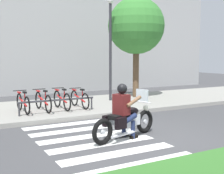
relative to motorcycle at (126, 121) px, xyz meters
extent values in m
plane|color=#424244|center=(0.40, -0.17, -0.46)|extent=(48.00, 48.00, 0.00)
cube|color=#336B28|center=(0.40, -2.48, -0.42)|extent=(24.00, 1.10, 0.08)
cube|color=gray|center=(0.40, 4.80, -0.39)|extent=(24.00, 4.40, 0.15)
cube|color=white|center=(-0.75, -1.77, -0.46)|extent=(2.80, 0.40, 0.01)
cube|color=white|center=(-0.75, -0.97, -0.46)|extent=(2.80, 0.40, 0.01)
cube|color=white|center=(-0.75, -0.17, -0.46)|extent=(2.80, 0.40, 0.01)
cube|color=white|center=(-0.75, 0.63, -0.46)|extent=(2.80, 0.40, 0.01)
cube|color=white|center=(-0.75, 1.43, -0.46)|extent=(2.80, 0.40, 0.01)
cube|color=white|center=(-0.75, 2.23, -0.46)|extent=(2.80, 0.40, 0.01)
torus|color=black|center=(0.77, 0.23, -0.14)|extent=(0.65, 0.29, 0.65)
cylinder|color=silver|center=(0.77, 0.23, -0.14)|extent=(0.14, 0.13, 0.12)
torus|color=black|center=(-0.79, -0.23, -0.14)|extent=(0.65, 0.29, 0.65)
cylinder|color=silver|center=(-0.79, -0.23, -0.14)|extent=(0.14, 0.13, 0.12)
cube|color=silver|center=(-0.01, 0.00, 0.00)|extent=(0.93, 0.52, 0.28)
ellipsoid|color=black|center=(0.20, 0.06, 0.22)|extent=(0.58, 0.42, 0.22)
cube|color=black|center=(-0.22, -0.06, 0.15)|extent=(0.62, 0.43, 0.10)
cube|color=black|center=(-0.46, 0.10, 0.04)|extent=(0.34, 0.21, 0.28)
cube|color=black|center=(-0.33, -0.32, 0.04)|extent=(0.34, 0.21, 0.28)
cylinder|color=silver|center=(0.61, 0.18, 0.43)|extent=(0.20, 0.60, 0.03)
sphere|color=white|center=(0.81, 0.24, 0.23)|extent=(0.18, 0.18, 0.18)
cube|color=silver|center=(0.64, 0.19, 0.61)|extent=(0.15, 0.39, 0.32)
cylinder|color=silver|center=(-0.22, -0.25, -0.27)|extent=(0.79, 0.30, 0.08)
cube|color=#591919|center=(-0.15, -0.04, 0.45)|extent=(0.36, 0.46, 0.52)
sphere|color=black|center=(-0.13, -0.03, 0.85)|extent=(0.26, 0.26, 0.26)
cylinder|color=brown|center=(0.00, 0.23, 0.53)|extent=(0.52, 0.23, 0.26)
cylinder|color=brown|center=(0.13, -0.19, 0.53)|extent=(0.52, 0.23, 0.26)
cylinder|color=#1E284C|center=(-0.06, 0.15, 0.09)|extent=(0.46, 0.26, 0.24)
cylinder|color=#1E284C|center=(0.06, 0.19, -0.23)|extent=(0.11, 0.11, 0.47)
cube|color=black|center=(0.10, 0.20, -0.42)|extent=(0.26, 0.16, 0.08)
cylinder|color=#1E284C|center=(0.03, -0.15, 0.09)|extent=(0.46, 0.26, 0.24)
cylinder|color=#1E284C|center=(0.15, -0.12, -0.23)|extent=(0.11, 0.11, 0.47)
cube|color=black|center=(0.19, -0.11, -0.42)|extent=(0.26, 0.16, 0.08)
torus|color=black|center=(-1.75, 4.54, 0.01)|extent=(0.08, 0.64, 0.64)
torus|color=black|center=(-1.70, 3.56, 0.01)|extent=(0.08, 0.64, 0.64)
cylinder|color=red|center=(-1.73, 4.05, 0.08)|extent=(0.10, 0.88, 0.24)
cylinder|color=red|center=(-1.72, 3.81, 0.24)|extent=(0.04, 0.04, 0.39)
cube|color=black|center=(-1.72, 3.81, 0.44)|extent=(0.11, 0.20, 0.06)
cylinder|color=black|center=(-1.75, 4.44, 0.44)|extent=(0.48, 0.05, 0.03)
cube|color=red|center=(-1.75, 4.54, 0.36)|extent=(0.09, 0.28, 0.04)
torus|color=black|center=(-1.05, 4.59, 0.02)|extent=(0.09, 0.65, 0.64)
torus|color=black|center=(-0.99, 3.51, 0.02)|extent=(0.09, 0.65, 0.64)
cylinder|color=red|center=(-1.02, 4.05, 0.08)|extent=(0.11, 0.97, 0.26)
cylinder|color=red|center=(-1.00, 3.78, 0.25)|extent=(0.04, 0.04, 0.39)
cube|color=black|center=(-1.00, 3.78, 0.44)|extent=(0.11, 0.20, 0.06)
cylinder|color=black|center=(-1.04, 4.48, 0.44)|extent=(0.48, 0.05, 0.03)
cube|color=red|center=(-1.05, 4.59, 0.37)|extent=(0.09, 0.28, 0.04)
torus|color=black|center=(-0.33, 4.53, 0.02)|extent=(0.09, 0.66, 0.65)
torus|color=black|center=(-0.28, 3.57, 0.02)|extent=(0.09, 0.66, 0.65)
cylinder|color=red|center=(-0.31, 4.05, 0.09)|extent=(0.10, 0.86, 0.24)
cylinder|color=red|center=(-0.30, 3.81, 0.25)|extent=(0.04, 0.04, 0.40)
cube|color=black|center=(-0.30, 3.81, 0.45)|extent=(0.11, 0.20, 0.06)
cylinder|color=black|center=(-0.33, 4.44, 0.45)|extent=(0.48, 0.05, 0.03)
cube|color=red|center=(-0.33, 4.53, 0.37)|extent=(0.09, 0.28, 0.04)
torus|color=black|center=(0.38, 4.54, 0.00)|extent=(0.08, 0.62, 0.62)
torus|color=black|center=(0.43, 3.56, 0.00)|extent=(0.08, 0.62, 0.62)
cylinder|color=red|center=(0.40, 4.05, 0.07)|extent=(0.10, 0.88, 0.24)
cylinder|color=red|center=(0.41, 3.81, 0.22)|extent=(0.04, 0.04, 0.38)
cube|color=black|center=(0.41, 3.81, 0.41)|extent=(0.11, 0.20, 0.06)
cylinder|color=black|center=(0.38, 4.44, 0.41)|extent=(0.48, 0.05, 0.03)
cube|color=red|center=(0.38, 4.54, 0.34)|extent=(0.09, 0.28, 0.04)
cylinder|color=#333338|center=(-0.66, 3.50, 0.14)|extent=(2.73, 0.07, 0.07)
cylinder|color=#333338|center=(-1.98, 3.50, -0.09)|extent=(0.06, 0.06, 0.45)
cylinder|color=#333338|center=(0.65, 3.50, -0.09)|extent=(0.06, 0.06, 0.45)
cylinder|color=#2D2D33|center=(2.37, 5.20, 1.74)|extent=(0.12, 0.12, 4.40)
sphere|color=white|center=(2.37, 5.20, 4.06)|extent=(0.28, 0.28, 0.28)
cylinder|color=brown|center=(3.98, 5.60, 0.84)|extent=(0.29, 0.29, 2.61)
sphere|color=#387F33|center=(3.98, 5.60, 3.09)|extent=(2.69, 2.69, 2.69)
cube|color=#A5A5A5|center=(0.40, 10.50, 3.20)|extent=(24.00, 1.20, 7.33)
camera|label=1|loc=(-3.98, -6.52, 1.69)|focal=48.12mm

